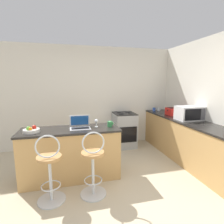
% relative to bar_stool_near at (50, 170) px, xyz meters
% --- Properties ---
extents(ground_plane, '(20.00, 20.00, 0.00)m').
position_rel_bar_stool_near_xyz_m(ground_plane, '(0.90, -0.15, -0.48)').
color(ground_plane, '#BCAD8E').
extents(wall_back, '(12.00, 0.06, 2.60)m').
position_rel_bar_stool_near_xyz_m(wall_back, '(0.90, 2.20, 0.82)').
color(wall_back, silver).
rests_on(wall_back, ground_plane).
extents(breakfast_bar, '(1.69, 0.61, 0.90)m').
position_rel_bar_stool_near_xyz_m(breakfast_bar, '(0.30, 0.60, -0.03)').
color(breakfast_bar, tan).
rests_on(breakfast_bar, ground_plane).
extents(counter_right, '(0.62, 2.85, 0.90)m').
position_rel_bar_stool_near_xyz_m(counter_right, '(2.75, 0.76, -0.03)').
color(counter_right, tan).
rests_on(counter_right, ground_plane).
extents(bar_stool_near, '(0.40, 0.40, 1.02)m').
position_rel_bar_stool_near_xyz_m(bar_stool_near, '(0.00, 0.00, 0.00)').
color(bar_stool_near, silver).
rests_on(bar_stool_near, ground_plane).
extents(bar_stool_far, '(0.40, 0.40, 1.02)m').
position_rel_bar_stool_near_xyz_m(bar_stool_far, '(0.61, 0.00, 0.00)').
color(bar_stool_far, silver).
rests_on(bar_stool_far, ground_plane).
extents(laptop, '(0.35, 0.27, 0.22)m').
position_rel_bar_stool_near_xyz_m(laptop, '(0.47, 0.62, 0.48)').
color(laptop, silver).
rests_on(laptop, breakfast_bar).
extents(microwave, '(0.53, 0.36, 0.29)m').
position_rel_bar_stool_near_xyz_m(microwave, '(2.77, 0.73, 0.57)').
color(microwave, silver).
rests_on(microwave, counter_right).
extents(toaster, '(0.22, 0.27, 0.18)m').
position_rel_bar_stool_near_xyz_m(toaster, '(2.72, 1.31, 0.51)').
color(toaster, red).
rests_on(toaster, counter_right).
extents(stove_range, '(0.54, 0.60, 0.91)m').
position_rel_bar_stool_near_xyz_m(stove_range, '(1.69, 1.85, -0.03)').
color(stove_range, '#9EA3A8').
rests_on(stove_range, ground_plane).
extents(mug_blue, '(0.09, 0.07, 0.09)m').
position_rel_bar_stool_near_xyz_m(mug_blue, '(2.60, 1.97, 0.47)').
color(mug_blue, '#2D51AD').
rests_on(mug_blue, counter_right).
extents(fruit_bowl, '(0.25, 0.25, 0.11)m').
position_rel_bar_stool_near_xyz_m(fruit_bowl, '(-0.30, 0.52, 0.46)').
color(fruit_bowl, silver).
rests_on(fruit_bowl, breakfast_bar).
extents(wine_glass_tall, '(0.07, 0.07, 0.14)m').
position_rel_bar_stool_near_xyz_m(wine_glass_tall, '(0.76, 0.63, 0.53)').
color(wine_glass_tall, silver).
rests_on(wine_glass_tall, breakfast_bar).
extents(mug_green, '(0.11, 0.09, 0.10)m').
position_rel_bar_stool_near_xyz_m(mug_green, '(1.00, 0.58, 0.47)').
color(mug_green, '#338447').
rests_on(mug_green, breakfast_bar).
extents(mug_white, '(0.10, 0.08, 0.09)m').
position_rel_bar_stool_near_xyz_m(mug_white, '(2.75, 1.99, 0.47)').
color(mug_white, white).
rests_on(mug_white, counter_right).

